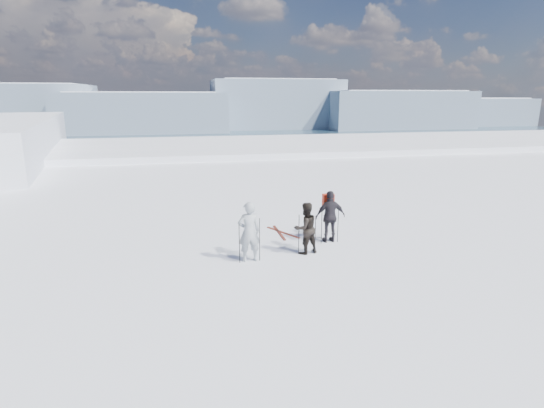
# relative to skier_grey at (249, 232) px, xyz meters

# --- Properties ---
(lake_basin) EXTENTS (820.00, 820.00, 71.62)m
(lake_basin) POSITION_rel_skier_grey_xyz_m (3.42, 28.20, -7.42)
(lake_basin) COLOR white
(lake_basin) RESTS_ON ground
(far_mountain_range) EXTENTS (770.00, 110.00, 53.00)m
(far_mountain_range) POSITION_rel_skier_grey_xyz_m (33.02, 452.99, -8.11)
(far_mountain_range) COLOR slate
(far_mountain_range) RESTS_ON ground
(skier_grey) EXTENTS (0.70, 0.49, 1.84)m
(skier_grey) POSITION_rel_skier_grey_xyz_m (0.00, 0.00, 0.00)
(skier_grey) COLOR #9BA3A9
(skier_grey) RESTS_ON ground
(skier_dark) EXTENTS (0.95, 0.83, 1.65)m
(skier_dark) POSITION_rel_skier_grey_xyz_m (1.84, 0.30, -0.10)
(skier_dark) COLOR black
(skier_dark) RESTS_ON ground
(skier_pack) EXTENTS (1.05, 0.44, 1.78)m
(skier_pack) POSITION_rel_skier_grey_xyz_m (2.96, 1.17, -0.03)
(skier_pack) COLOR black
(skier_pack) RESTS_ON ground
(backpack) EXTENTS (0.38, 0.22, 0.50)m
(backpack) POSITION_rel_skier_grey_xyz_m (2.96, 1.42, 1.11)
(backpack) COLOR red
(backpack) RESTS_ON skier_pack
(ski_poles) EXTENTS (3.53, 1.16, 1.33)m
(ski_poles) POSITION_rel_skier_grey_xyz_m (1.57, 0.39, -0.30)
(ski_poles) COLOR black
(ski_poles) RESTS_ON ground
(skis_loose) EXTENTS (0.91, 1.70, 0.03)m
(skis_loose) POSITION_rel_skier_grey_xyz_m (1.55, 2.43, -0.91)
(skis_loose) COLOR black
(skis_loose) RESTS_ON ground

